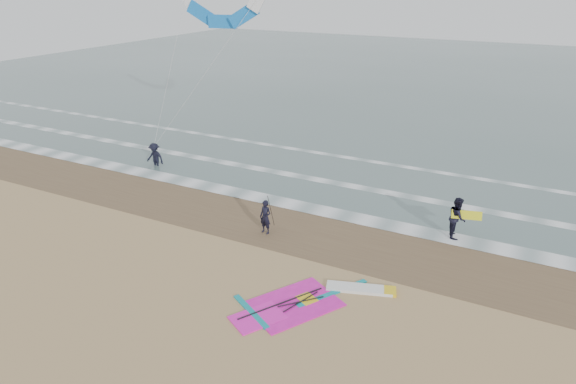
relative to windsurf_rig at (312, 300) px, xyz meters
The scene contains 11 objects.
ground 2.77m from the windsurf_rig, 160.60° to the right, with size 120.00×120.00×0.00m, color tan.
sea_water 47.15m from the windsurf_rig, 93.17° to the left, with size 120.00×80.00×0.02m, color #47605E.
wet_sand_band 5.71m from the windsurf_rig, 117.18° to the left, with size 120.00×5.00×0.01m, color brown.
foam_waterline 9.87m from the windsurf_rig, 105.32° to the left, with size 120.00×9.15×0.02m.
windsurf_rig is the anchor object (origin of this frame).
person_standing 5.80m from the windsurf_rig, 137.08° to the left, with size 0.59×0.39×1.62m, color black.
person_walking 8.45m from the windsurf_rig, 64.48° to the left, with size 0.93×0.73×1.92m, color black.
person_wading 17.13m from the windsurf_rig, 149.87° to the left, with size 1.19×0.68×1.84m, color black.
held_pole 5.65m from the windsurf_rig, 134.96° to the left, with size 0.17×0.86×1.82m.
carried_kiteboard 8.57m from the windsurf_rig, 61.76° to the left, with size 1.30×0.51×0.39m.
surf_kite 19.92m from the windsurf_rig, 133.52° to the left, with size 6.89×4.52×9.70m.
Camera 1 is at (9.07, -13.43, 10.97)m, focal length 32.00 mm.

